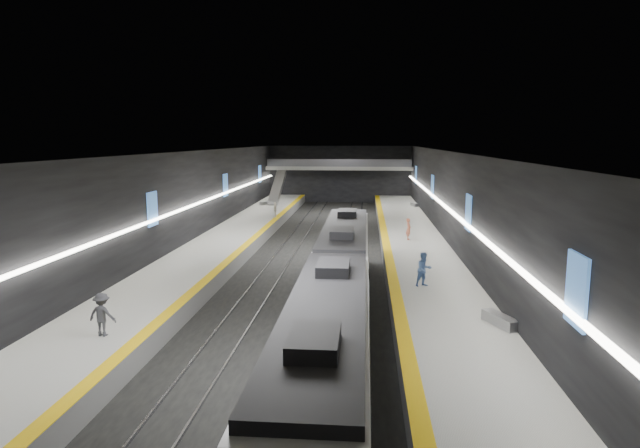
# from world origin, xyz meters

# --- Properties ---
(ground) EXTENTS (70.00, 70.00, 0.00)m
(ground) POSITION_xyz_m (0.00, 0.00, 0.00)
(ground) COLOR black
(ground) RESTS_ON ground
(ceiling) EXTENTS (20.00, 70.00, 0.04)m
(ceiling) POSITION_xyz_m (0.00, 0.00, 8.00)
(ceiling) COLOR beige
(ceiling) RESTS_ON wall_left
(wall_left) EXTENTS (0.04, 70.00, 8.00)m
(wall_left) POSITION_xyz_m (-10.00, 0.00, 4.00)
(wall_left) COLOR black
(wall_left) RESTS_ON ground
(wall_right) EXTENTS (0.04, 70.00, 8.00)m
(wall_right) POSITION_xyz_m (10.00, 0.00, 4.00)
(wall_right) COLOR black
(wall_right) RESTS_ON ground
(wall_back) EXTENTS (20.00, 0.04, 8.00)m
(wall_back) POSITION_xyz_m (0.00, 35.00, 4.00)
(wall_back) COLOR black
(wall_back) RESTS_ON ground
(platform_left) EXTENTS (5.00, 70.00, 1.00)m
(platform_left) POSITION_xyz_m (-7.50, 0.00, 0.50)
(platform_left) COLOR slate
(platform_left) RESTS_ON ground
(tile_surface_left) EXTENTS (5.00, 70.00, 0.02)m
(tile_surface_left) POSITION_xyz_m (-7.50, 0.00, 1.01)
(tile_surface_left) COLOR #B2B2AD
(tile_surface_left) RESTS_ON platform_left
(tactile_strip_left) EXTENTS (0.60, 70.00, 0.02)m
(tactile_strip_left) POSITION_xyz_m (-5.30, 0.00, 1.02)
(tactile_strip_left) COLOR yellow
(tactile_strip_left) RESTS_ON platform_left
(platform_right) EXTENTS (5.00, 70.00, 1.00)m
(platform_right) POSITION_xyz_m (7.50, 0.00, 0.50)
(platform_right) COLOR slate
(platform_right) RESTS_ON ground
(tile_surface_right) EXTENTS (5.00, 70.00, 0.02)m
(tile_surface_right) POSITION_xyz_m (7.50, 0.00, 1.01)
(tile_surface_right) COLOR #B2B2AD
(tile_surface_right) RESTS_ON platform_right
(tactile_strip_right) EXTENTS (0.60, 70.00, 0.02)m
(tactile_strip_right) POSITION_xyz_m (5.30, 0.00, 1.02)
(tactile_strip_right) COLOR yellow
(tactile_strip_right) RESTS_ON platform_right
(rails) EXTENTS (6.52, 70.00, 0.12)m
(rails) POSITION_xyz_m (-0.00, 0.00, 0.06)
(rails) COLOR gray
(rails) RESTS_ON ground
(train) EXTENTS (2.69, 30.05, 3.60)m
(train) POSITION_xyz_m (2.50, -17.53, 2.20)
(train) COLOR #10173C
(train) RESTS_ON ground
(ad_posters) EXTENTS (19.94, 53.50, 2.20)m
(ad_posters) POSITION_xyz_m (-0.00, 1.00, 4.50)
(ad_posters) COLOR #3F74BF
(ad_posters) RESTS_ON wall_left
(cove_light_left) EXTENTS (0.25, 68.60, 0.12)m
(cove_light_left) POSITION_xyz_m (-9.80, 0.00, 3.80)
(cove_light_left) COLOR white
(cove_light_left) RESTS_ON wall_left
(cove_light_right) EXTENTS (0.25, 68.60, 0.12)m
(cove_light_right) POSITION_xyz_m (9.80, 0.00, 3.80)
(cove_light_right) COLOR white
(cove_light_right) RESTS_ON wall_right
(mezzanine_bridge) EXTENTS (20.00, 3.00, 1.50)m
(mezzanine_bridge) POSITION_xyz_m (0.00, 32.93, 5.04)
(mezzanine_bridge) COLOR gray
(mezzanine_bridge) RESTS_ON wall_left
(escalator) EXTENTS (1.20, 7.50, 3.92)m
(escalator) POSITION_xyz_m (-7.50, 26.00, 2.90)
(escalator) COLOR #99999E
(escalator) RESTS_ON platform_left
(bench_left_far) EXTENTS (1.14, 1.74, 0.41)m
(bench_left_far) POSITION_xyz_m (-8.58, 23.25, 1.21)
(bench_left_far) COLOR #99999E
(bench_left_far) RESTS_ON platform_left
(bench_right_near) EXTENTS (1.28, 2.01, 0.48)m
(bench_right_near) POSITION_xyz_m (9.50, -18.32, 1.24)
(bench_right_near) COLOR #99999E
(bench_right_near) RESTS_ON platform_right
(bench_right_far) EXTENTS (0.87, 1.71, 0.40)m
(bench_right_far) POSITION_xyz_m (9.50, 23.17, 1.20)
(bench_right_far) COLOR #99999E
(bench_right_far) RESTS_ON platform_right
(passenger_right_a) EXTENTS (0.47, 0.66, 1.71)m
(passenger_right_a) POSITION_xyz_m (7.10, 1.31, 1.86)
(passenger_right_a) COLOR #CA694B
(passenger_right_a) RESTS_ON platform_right
(passenger_right_b) EXTENTS (1.13, 1.05, 1.87)m
(passenger_right_b) POSITION_xyz_m (6.87, -12.35, 1.94)
(passenger_right_b) COLOR #5274B2
(passenger_right_b) RESTS_ON platform_right
(passenger_left_a) EXTENTS (0.69, 1.00, 1.58)m
(passenger_left_a) POSITION_xyz_m (-5.52, 12.60, 1.79)
(passenger_left_a) COLOR silver
(passenger_left_a) RESTS_ON platform_left
(passenger_left_b) EXTENTS (1.22, 0.78, 1.78)m
(passenger_left_b) POSITION_xyz_m (-6.88, -20.94, 1.89)
(passenger_left_b) COLOR #3E3F45
(passenger_left_b) RESTS_ON platform_left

